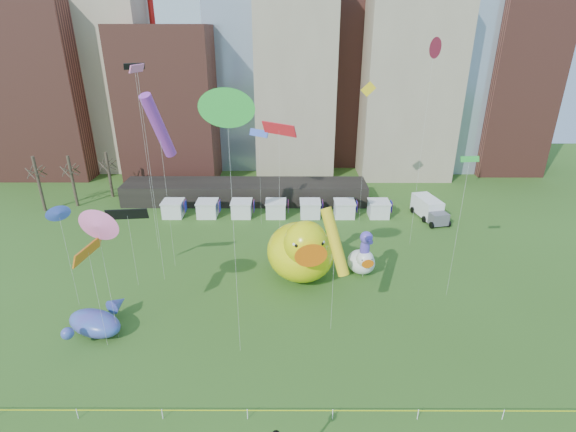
{
  "coord_description": "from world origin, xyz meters",
  "views": [
    {
      "loc": [
        2.91,
        -22.34,
        25.38
      ],
      "look_at": [
        2.84,
        8.45,
        12.0
      ],
      "focal_mm": 27.0,
      "sensor_mm": 36.0,
      "label": 1
    }
  ],
  "objects_px": {
    "small_duck": "(362,261)",
    "seahorse_purple": "(365,246)",
    "box_truck": "(429,209)",
    "seahorse_green": "(329,226)",
    "big_duck": "(302,250)",
    "whale_inflatable": "(96,321)"
  },
  "relations": [
    {
      "from": "big_duck",
      "to": "seahorse_green",
      "type": "height_order",
      "value": "big_duck"
    },
    {
      "from": "seahorse_purple",
      "to": "whale_inflatable",
      "type": "distance_m",
      "value": 27.42
    },
    {
      "from": "big_duck",
      "to": "seahorse_purple",
      "type": "bearing_deg",
      "value": -7.71
    },
    {
      "from": "big_duck",
      "to": "box_truck",
      "type": "distance_m",
      "value": 25.2
    },
    {
      "from": "whale_inflatable",
      "to": "seahorse_green",
      "type": "bearing_deg",
      "value": 56.56
    },
    {
      "from": "whale_inflatable",
      "to": "box_truck",
      "type": "xyz_separation_m",
      "value": [
        37.61,
        25.8,
        0.39
      ]
    },
    {
      "from": "small_duck",
      "to": "whale_inflatable",
      "type": "bearing_deg",
      "value": -166.41
    },
    {
      "from": "big_duck",
      "to": "seahorse_purple",
      "type": "distance_m",
      "value": 6.86
    },
    {
      "from": "seahorse_green",
      "to": "seahorse_purple",
      "type": "height_order",
      "value": "seahorse_green"
    },
    {
      "from": "box_truck",
      "to": "seahorse_green",
      "type": "bearing_deg",
      "value": -154.99
    },
    {
      "from": "small_duck",
      "to": "seahorse_purple",
      "type": "distance_m",
      "value": 2.6
    },
    {
      "from": "small_duck",
      "to": "seahorse_green",
      "type": "bearing_deg",
      "value": 125.02
    },
    {
      "from": "small_duck",
      "to": "box_truck",
      "type": "xyz_separation_m",
      "value": [
        12.05,
        15.42,
        0.0
      ]
    },
    {
      "from": "big_duck",
      "to": "whale_inflatable",
      "type": "height_order",
      "value": "big_duck"
    },
    {
      "from": "seahorse_green",
      "to": "whale_inflatable",
      "type": "distance_m",
      "value": 26.35
    },
    {
      "from": "big_duck",
      "to": "seahorse_purple",
      "type": "xyz_separation_m",
      "value": [
        6.84,
        0.21,
        0.37
      ]
    },
    {
      "from": "seahorse_green",
      "to": "whale_inflatable",
      "type": "height_order",
      "value": "seahorse_green"
    },
    {
      "from": "big_duck",
      "to": "small_duck",
      "type": "relative_size",
      "value": 2.4
    },
    {
      "from": "small_duck",
      "to": "seahorse_purple",
      "type": "xyz_separation_m",
      "value": [
        0.04,
        -0.95,
        2.42
      ]
    },
    {
      "from": "small_duck",
      "to": "seahorse_green",
      "type": "xyz_separation_m",
      "value": [
        -3.44,
        3.62,
        2.64
      ]
    },
    {
      "from": "big_duck",
      "to": "small_duck",
      "type": "xyz_separation_m",
      "value": [
        6.81,
        1.17,
        -2.05
      ]
    },
    {
      "from": "seahorse_purple",
      "to": "whale_inflatable",
      "type": "height_order",
      "value": "seahorse_purple"
    }
  ]
}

